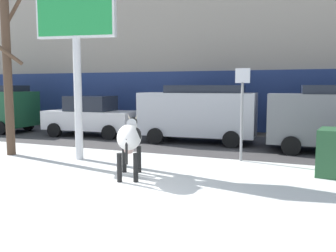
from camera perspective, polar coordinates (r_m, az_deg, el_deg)
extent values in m
plane|color=white|center=(7.58, -9.30, -11.29)|extent=(120.00, 120.00, 0.00)
cube|color=#423F3F|center=(14.52, 6.75, -2.75)|extent=(60.00, 5.60, 0.01)
cube|color=#A39989|center=(20.47, 11.60, 18.09)|extent=(44.00, 6.00, 13.00)
cube|color=navy|center=(17.06, 9.33, 3.95)|extent=(43.12, 0.10, 2.80)
ellipsoid|color=silver|center=(9.04, -6.14, -1.74)|extent=(1.09, 1.52, 0.64)
ellipsoid|color=black|center=(8.92, -5.16, -1.51)|extent=(0.47, 0.62, 0.40)
cylinder|color=black|center=(9.66, -6.94, -5.26)|extent=(0.12, 0.12, 0.70)
cylinder|color=black|center=(9.62, -4.63, -5.28)|extent=(0.12, 0.12, 0.70)
cylinder|color=black|center=(8.71, -7.71, -6.55)|extent=(0.12, 0.12, 0.70)
cylinder|color=black|center=(8.67, -5.13, -6.59)|extent=(0.12, 0.12, 0.70)
cylinder|color=silver|center=(9.76, -5.70, -0.07)|extent=(0.42, 0.54, 0.44)
ellipsoid|color=black|center=(9.97, -5.58, 0.64)|extent=(0.39, 0.50, 0.28)
cone|color=beige|center=(9.93, -6.24, 1.53)|extent=(0.13, 0.10, 0.15)
cone|color=beige|center=(9.91, -4.98, 1.54)|extent=(0.13, 0.10, 0.15)
cylinder|color=black|center=(8.43, -6.59, -4.07)|extent=(0.06, 0.06, 0.60)
ellipsoid|color=beige|center=(8.92, -6.23, -3.80)|extent=(0.33, 0.35, 0.20)
cylinder|color=silver|center=(11.50, -14.07, 4.23)|extent=(0.24, 0.24, 3.80)
cube|color=silver|center=(11.73, -14.45, 17.77)|extent=(2.52, 0.65, 1.82)
cube|color=green|center=(11.71, -14.54, 17.79)|extent=(2.39, 0.59, 1.70)
cylinder|color=black|center=(20.08, -21.31, 0.28)|extent=(0.66, 0.27, 0.64)
cylinder|color=black|center=(18.66, -24.98, -0.31)|extent=(0.66, 0.27, 0.64)
cube|color=white|center=(16.91, -12.09, 0.95)|extent=(4.32, 2.08, 0.84)
cube|color=#1E232D|center=(16.86, -12.15, 3.52)|extent=(2.11, 1.70, 0.68)
cylinder|color=black|center=(17.11, -6.62, -0.30)|extent=(0.66, 0.27, 0.64)
cylinder|color=black|center=(15.54, -9.30, -1.01)|extent=(0.66, 0.27, 0.64)
cylinder|color=black|center=(18.40, -14.39, 0.00)|extent=(0.66, 0.27, 0.64)
cylinder|color=black|center=(16.95, -17.55, -0.62)|extent=(0.66, 0.27, 0.64)
cube|color=#B7BABF|center=(14.64, 4.75, 1.95)|extent=(4.73, 2.25, 1.70)
cube|color=#1E232D|center=(14.53, 5.94, 5.85)|extent=(3.12, 1.90, 0.30)
cylinder|color=black|center=(15.40, 10.94, -1.11)|extent=(0.66, 0.27, 0.64)
cylinder|color=black|center=(13.54, 9.98, -2.11)|extent=(0.66, 0.27, 0.64)
cylinder|color=black|center=(16.03, 0.27, -0.71)|extent=(0.66, 0.27, 0.64)
cylinder|color=black|center=(14.24, -2.02, -1.60)|extent=(0.66, 0.27, 0.64)
cylinder|color=black|center=(14.49, 18.77, -1.80)|extent=(0.66, 0.27, 0.64)
cylinder|color=black|center=(12.61, 18.91, -2.97)|extent=(0.66, 0.27, 0.64)
cylinder|color=#282833|center=(18.04, 3.10, 0.45)|extent=(0.24, 0.24, 0.88)
cube|color=maroon|center=(17.98, 3.12, 2.86)|extent=(0.36, 0.22, 0.64)
sphere|color=tan|center=(17.96, 3.13, 4.23)|extent=(0.20, 0.20, 0.20)
cylinder|color=#282833|center=(17.17, 15.43, -0.06)|extent=(0.24, 0.24, 0.88)
cube|color=#232328|center=(17.11, 15.51, 2.47)|extent=(0.36, 0.22, 0.64)
sphere|color=tan|center=(17.09, 15.55, 3.91)|extent=(0.20, 0.20, 0.20)
cylinder|color=#4C3828|center=(13.01, -24.06, 7.07)|extent=(0.28, 0.28, 5.15)
cylinder|color=#4C3828|center=(12.70, -23.70, 10.22)|extent=(0.45, 0.76, 0.61)
cylinder|color=#4C3828|center=(13.48, -23.14, 16.70)|extent=(0.87, 0.23, 0.87)
cylinder|color=gray|center=(11.17, 11.59, 0.63)|extent=(0.08, 0.08, 2.40)
cube|color=silver|center=(11.12, 11.75, 7.83)|extent=(0.44, 0.04, 0.44)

